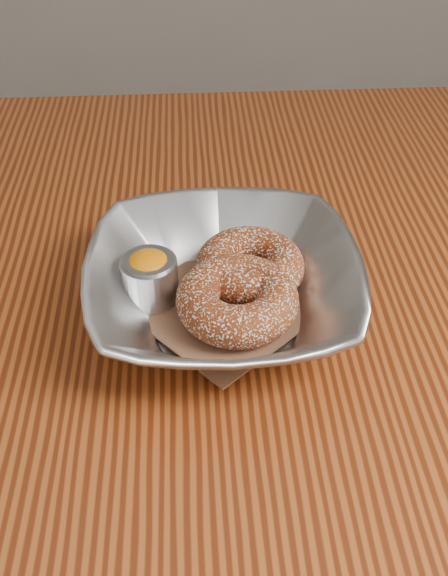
{
  "coord_description": "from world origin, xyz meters",
  "views": [
    {
      "loc": [
        -0.11,
        -0.54,
        1.18
      ],
      "look_at": [
        -0.09,
        -0.08,
        0.78
      ],
      "focal_mm": 42.0,
      "sensor_mm": 36.0,
      "label": 1
    }
  ],
  "objects": [
    {
      "name": "donut_back",
      "position": [
        -0.06,
        -0.05,
        0.78
      ],
      "size": [
        0.11,
        0.11,
        0.04
      ],
      "primitive_type": "torus",
      "rotation": [
        0.0,
        0.0,
        0.05
      ],
      "color": "maroon",
      "rests_on": "parchment"
    },
    {
      "name": "table",
      "position": [
        0.0,
        0.0,
        0.65
      ],
      "size": [
        1.2,
        0.8,
        0.75
      ],
      "color": "maroon",
      "rests_on": "ground_plane"
    },
    {
      "name": "parchment",
      "position": [
        -0.09,
        -0.08,
        0.76
      ],
      "size": [
        0.2,
        0.2,
        0.0
      ],
      "primitive_type": "cube",
      "rotation": [
        0.0,
        0.0,
        0.72
      ],
      "color": "brown",
      "rests_on": "table"
    },
    {
      "name": "ramekin",
      "position": [
        -0.15,
        -0.06,
        0.78
      ],
      "size": [
        0.05,
        0.05,
        0.05
      ],
      "color": "#B0B3B8",
      "rests_on": "table"
    },
    {
      "name": "donut_front",
      "position": [
        -0.08,
        -0.09,
        0.78
      ],
      "size": [
        0.11,
        0.11,
        0.04
      ],
      "primitive_type": "torus",
      "rotation": [
        0.0,
        0.0,
        -0.01
      ],
      "color": "maroon",
      "rests_on": "parchment"
    },
    {
      "name": "serving_bowl",
      "position": [
        -0.09,
        -0.08,
        0.78
      ],
      "size": [
        0.25,
        0.25,
        0.06
      ],
      "primitive_type": "imported",
      "color": "#B0B3B8",
      "rests_on": "table"
    }
  ]
}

